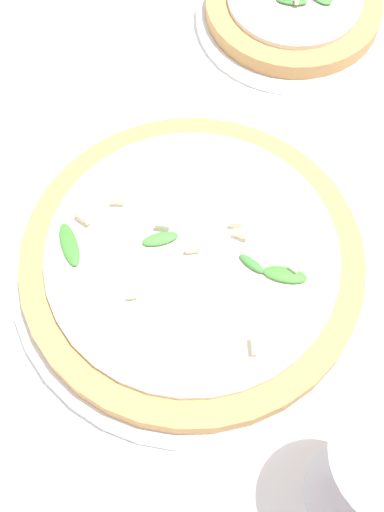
% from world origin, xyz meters
% --- Properties ---
extents(ground_plane, '(6.00, 6.00, 0.00)m').
position_xyz_m(ground_plane, '(0.00, 0.00, 0.00)').
color(ground_plane, white).
extents(pizza_arugula_main, '(0.31, 0.31, 0.05)m').
position_xyz_m(pizza_arugula_main, '(-0.02, 0.04, 0.02)').
color(pizza_arugula_main, white).
rests_on(pizza_arugula_main, ground_plane).
extents(pizza_personal_side, '(0.20, 0.20, 0.05)m').
position_xyz_m(pizza_personal_side, '(-0.29, -0.12, 0.02)').
color(pizza_personal_side, white).
rests_on(pizza_personal_side, ground_plane).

